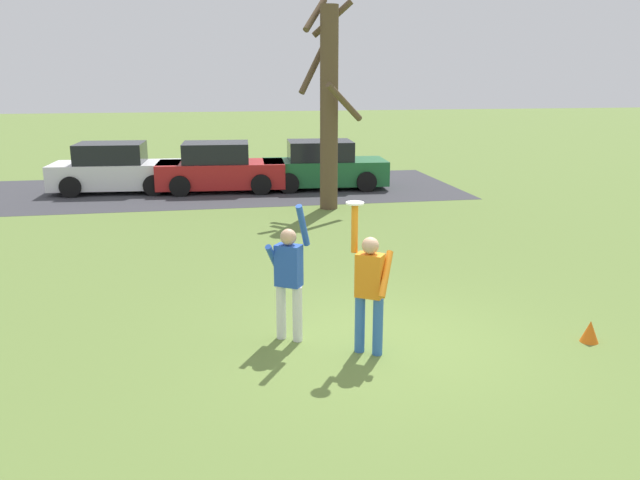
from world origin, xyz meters
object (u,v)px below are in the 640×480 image
(person_catcher, at_px, (370,285))
(parked_car_green, at_px, (323,167))
(parked_car_white, at_px, (116,169))
(bare_tree_tall, at_px, (329,103))
(frisbee_disc, at_px, (355,203))
(field_cone_orange, at_px, (590,331))
(person_defender, at_px, (289,275))
(parked_car_red, at_px, (220,169))

(person_catcher, distance_m, parked_car_green, 13.36)
(parked_car_white, bearing_deg, person_catcher, -66.71)
(person_catcher, xyz_separation_m, bare_tree_tall, (1.39, 9.85, 1.97))
(frisbee_disc, xyz_separation_m, field_cone_orange, (3.41, -0.34, -1.93))
(parked_car_green, bearing_deg, field_cone_orange, -80.64)
(person_defender, height_order, parked_car_red, person_defender)
(bare_tree_tall, distance_m, field_cone_orange, 10.61)
(parked_car_red, height_order, field_cone_orange, parked_car_red)
(frisbee_disc, relative_size, bare_tree_tall, 0.04)
(person_catcher, distance_m, person_defender, 1.21)
(person_defender, height_order, parked_car_green, person_defender)
(person_defender, bearing_deg, field_cone_orange, 21.60)
(parked_car_green, distance_m, bare_tree_tall, 4.07)
(parked_car_red, bearing_deg, parked_car_white, 175.85)
(parked_car_green, relative_size, bare_tree_tall, 0.73)
(parked_car_green, bearing_deg, parked_car_red, -177.77)
(person_defender, distance_m, bare_tree_tall, 9.70)
(person_defender, bearing_deg, parked_car_green, 110.39)
(person_catcher, bearing_deg, field_cone_orange, -150.50)
(parked_car_green, bearing_deg, frisbee_disc, -95.31)
(person_catcher, distance_m, bare_tree_tall, 10.14)
(parked_car_white, height_order, bare_tree_tall, bare_tree_tall)
(person_defender, bearing_deg, parked_car_white, 139.93)
(bare_tree_tall, bearing_deg, parked_car_red, 130.43)
(field_cone_orange, bearing_deg, frisbee_disc, 174.31)
(person_catcher, relative_size, frisbee_disc, 8.55)
(field_cone_orange, bearing_deg, bare_tree_tall, 100.31)
(person_defender, bearing_deg, person_catcher, 0.00)
(parked_car_white, distance_m, parked_car_red, 3.39)
(parked_car_white, bearing_deg, parked_car_green, -0.94)
(person_defender, xyz_separation_m, parked_car_green, (2.89, 12.57, -0.25))
(frisbee_disc, bearing_deg, person_catcher, -33.34)
(person_catcher, relative_size, bare_tree_tall, 0.36)
(parked_car_red, distance_m, field_cone_orange, 14.36)
(person_catcher, xyz_separation_m, person_defender, (-1.01, 0.66, -0.00))
(field_cone_orange, bearing_deg, parked_car_red, 109.46)
(person_defender, xyz_separation_m, parked_car_white, (-3.91, 13.11, -0.25))
(parked_car_white, height_order, parked_car_red, same)
(frisbee_disc, height_order, field_cone_orange, frisbee_disc)
(parked_car_red, bearing_deg, person_catcher, -79.66)
(person_defender, relative_size, bare_tree_tall, 0.35)
(parked_car_white, distance_m, parked_car_green, 6.82)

